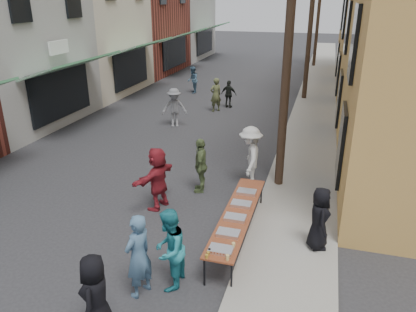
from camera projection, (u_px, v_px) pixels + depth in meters
The scene contains 27 objects.
ground at pixel (112, 212), 11.43m from camera, with size 120.00×120.00×0.00m, color #28282B.
sidewalk at pixel (316, 99), 23.49m from camera, with size 2.20×60.00×0.10m, color gray.
storefront_row at pixel (81, 21), 25.84m from camera, with size 8.00×37.00×9.00m.
utility_pole_near at pixel (289, 41), 11.32m from camera, with size 0.26×0.26×9.00m, color #2D2116.
utility_pole_mid at pixel (311, 18), 22.02m from camera, with size 0.26×0.26×9.00m, color #2D2116.
utility_pole_far at pixel (319, 10), 32.72m from camera, with size 0.26×0.26×9.00m, color #2D2116.
serving_table at pixel (238, 214), 9.89m from camera, with size 0.70×4.00×0.75m.
catering_tray_sausage at pixel (221, 250), 8.39m from camera, with size 0.50×0.33×0.08m, color maroon.
catering_tray_foil_b at pixel (228, 233), 8.97m from camera, with size 0.50×0.33×0.08m, color #B2B2B7.
catering_tray_buns at pixel (235, 218), 9.59m from camera, with size 0.50×0.33×0.08m, color tan.
catering_tray_foil_d at pixel (241, 204), 10.22m from camera, with size 0.50×0.33×0.08m, color #B2B2B7.
catering_tray_buns_end at pixel (247, 192), 10.84m from camera, with size 0.50×0.33×0.08m, color tan.
condiment_jar_a at pixel (207, 256), 8.18m from camera, with size 0.07×0.07×0.08m, color #A57F26.
condiment_jar_b at pixel (208, 253), 8.27m from camera, with size 0.07×0.07×0.08m, color #A57F26.
condiment_jar_c at pixel (209, 251), 8.36m from camera, with size 0.07×0.07×0.08m, color #A57F26.
cup_stack at pixel (227, 258), 8.11m from camera, with size 0.08×0.08×0.12m, color tan.
guest_front_a at pixel (96, 297), 7.03m from camera, with size 0.81×0.52×1.65m, color black.
guest_front_b at pixel (138, 256), 7.99m from camera, with size 0.66×0.44×1.82m, color #446583.
guest_front_c at pixel (169, 250), 8.22m from camera, with size 0.86×0.67×1.78m, color teal.
guest_front_d at pixel (250, 157), 12.61m from camera, with size 1.28×0.74×1.98m, color silver.
guest_front_e at pixel (201, 165), 12.36m from camera, with size 1.01×0.42×1.72m, color #576A3D.
guest_queue_back at pixel (158, 178), 11.37m from camera, with size 1.69×0.54×1.82m, color maroon.
server at pixel (319, 218), 9.41m from camera, with size 0.75×0.49×1.54m, color black.
passerby_left at pixel (174, 108), 18.52m from camera, with size 1.15×0.66×1.78m, color slate.
passerby_mid at pixel (229, 94), 21.70m from camera, with size 0.86×0.36×1.47m, color black.
passerby_right at pixel (216, 95), 20.98m from camera, with size 0.64×0.42×1.75m, color #4F5631.
passerby_far at pixel (193, 80), 24.92m from camera, with size 0.79×0.62×1.62m, color #456A86.
Camera 1 is at (5.41, -8.87, 5.71)m, focal length 35.00 mm.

